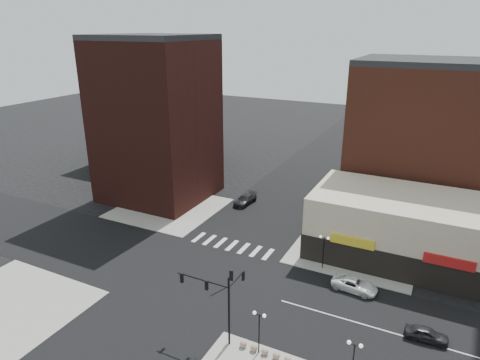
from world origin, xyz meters
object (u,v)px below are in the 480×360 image
at_px(street_lamp_se_a, 259,322).
at_px(street_lamp_se_b, 354,353).
at_px(dark_sedan_east, 426,334).
at_px(traffic_signal, 221,293).
at_px(street_lamp_ne, 324,244).
at_px(dark_sedan_north, 245,200).
at_px(white_suv, 355,285).

relative_size(street_lamp_se_a, street_lamp_se_b, 1.00).
height_order(street_lamp_se_a, dark_sedan_east, street_lamp_se_a).
bearing_deg(traffic_signal, street_lamp_se_a, -2.57).
bearing_deg(street_lamp_se_b, street_lamp_ne, 113.63).
distance_m(street_lamp_se_a, street_lamp_ne, 16.03).
distance_m(street_lamp_se_a, dark_sedan_east, 15.62).
distance_m(street_lamp_se_a, dark_sedan_north, 33.41).
xyz_separation_m(traffic_signal, white_suv, (9.11, 13.14, -4.29)).
bearing_deg(street_lamp_se_a, white_suv, 68.14).
bearing_deg(dark_sedan_east, street_lamp_se_a, 119.88).
relative_size(street_lamp_se_a, dark_sedan_north, 0.83).
relative_size(street_lamp_ne, dark_sedan_north, 0.83).
bearing_deg(street_lamp_ne, white_suv, -31.75).
distance_m(dark_sedan_east, dark_sedan_north, 35.46).
distance_m(traffic_signal, street_lamp_ne, 16.62).
xyz_separation_m(street_lamp_se_a, dark_sedan_east, (12.92, 8.38, -2.65)).
xyz_separation_m(street_lamp_ne, dark_sedan_north, (-16.63, 13.41, -2.56)).
bearing_deg(white_suv, dark_sedan_north, 57.21).
relative_size(street_lamp_ne, dark_sedan_east, 1.10).
height_order(street_lamp_se_a, dark_sedan_north, street_lamp_se_a).
xyz_separation_m(traffic_signal, street_lamp_se_b, (11.76, -0.17, -1.67)).
bearing_deg(street_lamp_ne, traffic_signal, -106.75).
relative_size(traffic_signal, white_suv, 1.60).
relative_size(traffic_signal, street_lamp_se_a, 1.87).
distance_m(traffic_signal, dark_sedan_east, 19.09).
xyz_separation_m(street_lamp_se_a, street_lamp_ne, (1.00, 16.00, 0.00)).
bearing_deg(street_lamp_se_b, dark_sedan_east, 59.62).
distance_m(street_lamp_se_a, street_lamp_se_b, 8.00).
relative_size(street_lamp_se_b, dark_sedan_north, 0.83).
bearing_deg(street_lamp_ne, street_lamp_se_a, -93.58).
relative_size(street_lamp_se_a, street_lamp_ne, 1.00).
relative_size(street_lamp_se_b, white_suv, 0.86).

